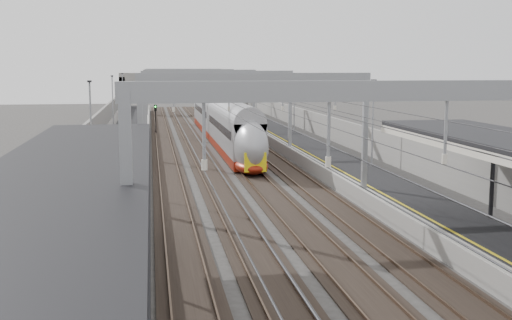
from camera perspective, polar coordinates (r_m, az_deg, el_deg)
name	(u,v)px	position (r m, az deg, el deg)	size (l,w,h in m)	color
platform_left	(126,151)	(58.38, -11.48, 0.81)	(4.00, 120.00, 1.00)	black
platform_right	(301,147)	(59.92, 4.00, 1.15)	(4.00, 120.00, 1.00)	black
tracks	(215,154)	(58.67, -3.63, 0.55)	(11.40, 140.00, 0.20)	black
overhead_line	(208,85)	(64.75, -4.27, 6.68)	(13.00, 140.00, 6.60)	gray
canopy_left	(56,185)	(16.26, -17.34, -2.16)	(4.40, 30.00, 4.24)	black
overbridge	(184,82)	(113.03, -6.45, 6.91)	(22.00, 2.20, 6.90)	gray
wall_left	(89,139)	(58.46, -14.64, 1.80)	(0.30, 120.00, 3.20)	gray
wall_right	(334,135)	(60.61, 6.96, 2.23)	(0.30, 120.00, 3.20)	gray
train	(222,125)	(66.23, -3.02, 3.11)	(2.51, 45.78, 3.98)	maroon
signal_green	(156,114)	(77.12, -8.92, 4.09)	(0.32, 0.32, 3.48)	black
signal_red_near	(225,112)	(78.30, -2.75, 4.24)	(0.32, 0.32, 3.48)	black
signal_red_far	(240,111)	(81.59, -1.46, 4.41)	(0.32, 0.32, 3.48)	black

